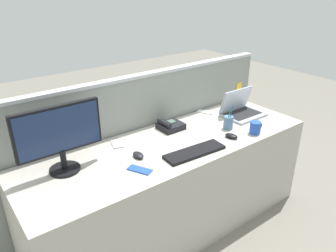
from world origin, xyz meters
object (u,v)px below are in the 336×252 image
(cell_phone_blue_case, at_px, (140,170))
(desk_phone, at_px, (170,126))
(computer_mouse_left_hand, at_px, (138,155))
(cell_phone_white_slab, at_px, (206,112))
(desktop_monitor, at_px, (59,134))
(laptop, at_px, (240,109))
(coffee_mug, at_px, (255,128))
(cell_phone_silver_slab, at_px, (117,144))
(pen_cup, at_px, (228,122))
(computer_mouse_right_hand, at_px, (231,136))
(keyboard_main, at_px, (195,152))

(cell_phone_blue_case, bearing_deg, desk_phone, 8.47)
(computer_mouse_left_hand, bearing_deg, cell_phone_white_slab, 21.22)
(desktop_monitor, xyz_separation_m, laptop, (1.55, -0.06, -0.19))
(desktop_monitor, bearing_deg, coffee_mug, -15.52)
(cell_phone_blue_case, height_order, cell_phone_silver_slab, same)
(laptop, bearing_deg, cell_phone_silver_slab, 172.05)
(desktop_monitor, xyz_separation_m, cell_phone_white_slab, (1.35, 0.16, -0.24))
(laptop, relative_size, computer_mouse_left_hand, 3.39)
(desk_phone, xyz_separation_m, cell_phone_blue_case, (-0.52, -0.37, -0.02))
(laptop, bearing_deg, pen_cup, -155.48)
(cell_phone_blue_case, distance_m, cell_phone_silver_slab, 0.39)
(desk_phone, xyz_separation_m, cell_phone_silver_slab, (-0.46, 0.02, -0.02))
(computer_mouse_right_hand, bearing_deg, desk_phone, 108.81)
(desk_phone, height_order, computer_mouse_left_hand, desk_phone)
(desk_phone, xyz_separation_m, cell_phone_white_slab, (0.46, 0.08, -0.02))
(cell_phone_white_slab, bearing_deg, coffee_mug, -112.73)
(computer_mouse_right_hand, distance_m, computer_mouse_left_hand, 0.73)
(computer_mouse_left_hand, distance_m, pen_cup, 0.81)
(pen_cup, bearing_deg, cell_phone_white_slab, 75.90)
(pen_cup, bearing_deg, desk_phone, 143.85)
(cell_phone_silver_slab, relative_size, coffee_mug, 1.02)
(desk_phone, relative_size, coffee_mug, 1.48)
(desktop_monitor, bearing_deg, computer_mouse_left_hand, -17.99)
(coffee_mug, bearing_deg, computer_mouse_right_hand, 165.13)
(computer_mouse_left_hand, height_order, cell_phone_silver_slab, computer_mouse_left_hand)
(desktop_monitor, height_order, pen_cup, desktop_monitor)
(computer_mouse_right_hand, height_order, coffee_mug, coffee_mug)
(cell_phone_blue_case, bearing_deg, computer_mouse_left_hand, 33.77)
(desk_phone, relative_size, pen_cup, 0.98)
(computer_mouse_right_hand, xyz_separation_m, pen_cup, (0.10, 0.13, 0.04))
(laptop, xyz_separation_m, coffee_mug, (-0.19, -0.32, -0.01))
(keyboard_main, distance_m, computer_mouse_right_hand, 0.37)
(computer_mouse_left_hand, xyz_separation_m, cell_phone_silver_slab, (-0.02, 0.24, -0.01))
(pen_cup, distance_m, coffee_mug, 0.21)
(laptop, xyz_separation_m, pen_cup, (-0.29, -0.13, -0.00))
(desktop_monitor, bearing_deg, laptop, -2.20)
(laptop, distance_m, keyboard_main, 0.82)
(keyboard_main, relative_size, pen_cup, 2.39)
(computer_mouse_left_hand, relative_size, cell_phone_silver_slab, 0.80)
(desktop_monitor, relative_size, coffee_mug, 4.31)
(keyboard_main, relative_size, cell_phone_white_slab, 3.02)
(pen_cup, height_order, coffee_mug, pen_cup)
(cell_phone_blue_case, xyz_separation_m, coffee_mug, (0.99, -0.09, 0.04))
(cell_phone_blue_case, bearing_deg, laptop, -15.76)
(keyboard_main, xyz_separation_m, cell_phone_white_slab, (0.56, 0.49, -0.01))
(pen_cup, distance_m, cell_phone_blue_case, 0.90)
(pen_cup, relative_size, coffee_mug, 1.52)
(laptop, height_order, coffee_mug, laptop)
(computer_mouse_left_hand, bearing_deg, cell_phone_blue_case, -116.97)
(coffee_mug, bearing_deg, cell_phone_white_slab, 91.51)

